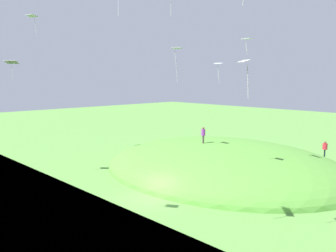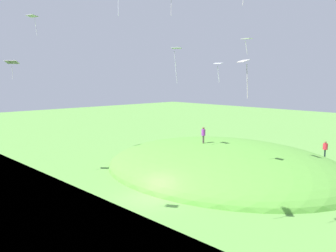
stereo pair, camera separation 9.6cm
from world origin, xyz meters
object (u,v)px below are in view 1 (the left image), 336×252
Objects in this scene: kite_3 at (177,51)px; person_near_shore at (325,147)px; kite_8 at (247,39)px; kite_2 at (32,17)px; kite_1 at (218,65)px; kite_10 at (12,63)px; kite_11 at (245,66)px; person_walking_path at (203,133)px.

person_near_shore is at bearing 2.07° from kite_3.
kite_8 is (10.63, 2.82, 1.59)m from kite_3.
person_near_shore is 31.51m from kite_2.
kite_2 reaches higher than person_near_shore.
kite_2 is at bearing 109.87° from kite_1.
kite_10 is (-9.26, 16.06, 0.41)m from kite_1.
kite_10 reaches higher than kite_1.
kite_2 reaches higher than kite_11.
person_near_shore is at bearing -104.52° from person_walking_path.
kite_3 is (-21.68, -0.78, 8.31)m from person_near_shore.
kite_1 is at bearing 48.68° from kite_11.
kite_3 is 0.93× the size of kite_11.
person_walking_path is at bearing 48.72° from kite_11.
kite_1 is (-14.17, 2.36, 7.81)m from person_near_shore.
kite_2 is at bearing 87.06° from kite_3.
person_near_shore is at bearing -38.17° from kite_10.
kite_10 is (-12.38, 16.39, -1.68)m from kite_8.
person_walking_path is 16.95m from kite_3.
kite_3 reaches higher than kite_10.
kite_2 is at bearing 31.59° from kite_10.
kite_8 is 10.49m from kite_11.
person_walking_path is at bearing -35.36° from kite_10.
person_walking_path is at bearing 35.43° from kite_3.
kite_3 is at bearing 126.80° from kite_11.
kite_3 is (-7.51, -3.14, 0.50)m from kite_1.
kite_2 reaches higher than person_walking_path.
kite_11 reaches higher than person_walking_path.
kite_8 reaches higher than person_near_shore.
kite_2 is 21.43m from kite_3.
kite_3 reaches higher than kite_11.
kite_10 is at bearing 127.08° from kite_8.
person_near_shore is 0.96× the size of kite_10.
person_walking_path is 18.89m from kite_10.
kite_8 is at bearing -62.19° from kite_2.
kite_8 is (-11.05, 2.03, 9.90)m from person_near_shore.
kite_10 is at bearing 120.30° from person_near_shore.
kite_3 is 19.28m from kite_10.
kite_11 is at bearing 166.44° from person_walking_path.
kite_1 is 3.77m from kite_8.
kite_11 is (-19.50, -3.70, 7.52)m from person_near_shore.
kite_1 is 18.55m from kite_10.
kite_3 is at bearing -92.94° from kite_2.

